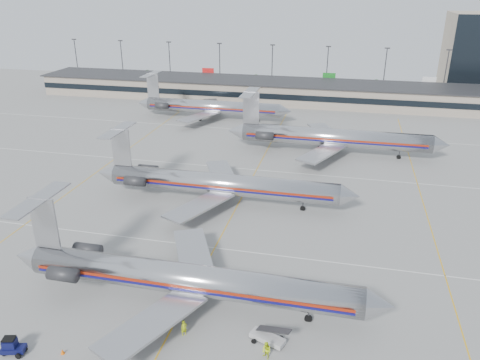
% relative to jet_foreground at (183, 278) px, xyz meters
% --- Properties ---
extents(ground, '(260.00, 260.00, 0.00)m').
position_rel_jet_foreground_xyz_m(ground, '(0.16, 2.36, -3.37)').
color(ground, gray).
rests_on(ground, ground).
extents(apron_markings, '(160.00, 0.15, 0.02)m').
position_rel_jet_foreground_xyz_m(apron_markings, '(0.16, 12.36, -3.36)').
color(apron_markings, silver).
rests_on(apron_markings, ground).
extents(terminal, '(162.00, 17.00, 6.25)m').
position_rel_jet_foreground_xyz_m(terminal, '(0.16, 100.33, -0.21)').
color(terminal, gray).
rests_on(terminal, ground).
extents(light_mast_row, '(163.60, 0.40, 15.28)m').
position_rel_jet_foreground_xyz_m(light_mast_row, '(0.16, 114.36, 5.21)').
color(light_mast_row, '#38383D').
rests_on(light_mast_row, ground).
extents(jet_foreground, '(44.35, 26.11, 11.61)m').
position_rel_jet_foreground_xyz_m(jet_foreground, '(0.00, 0.00, 0.00)').
color(jet_foreground, '#B8B8BC').
rests_on(jet_foreground, ground).
extents(jet_second_row, '(44.53, 26.22, 11.66)m').
position_rel_jet_foreground_xyz_m(jet_second_row, '(-3.44, 26.68, 0.01)').
color(jet_second_row, '#B8B8BC').
rests_on(jet_second_row, ground).
extents(jet_third_row, '(46.30, 28.48, 12.66)m').
position_rel_jet_foreground_xyz_m(jet_third_row, '(13.40, 55.18, 0.31)').
color(jet_third_row, '#B8B8BC').
rests_on(jet_third_row, ground).
extents(jet_back_row, '(42.52, 26.15, 11.63)m').
position_rel_jet_foreground_xyz_m(jet_back_row, '(-19.33, 75.89, 0.01)').
color(jet_back_row, '#B8B8BC').
rests_on(jet_back_row, ground).
extents(tug_left, '(2.47, 1.65, 1.84)m').
position_rel_jet_foreground_xyz_m(tug_left, '(-13.89, -11.38, -2.53)').
color(tug_left, '#0A0C37').
rests_on(tug_left, ground).
extents(belt_loader, '(4.46, 2.52, 2.28)m').
position_rel_jet_foreground_xyz_m(belt_loader, '(10.51, -4.10, -2.76)').
color(belt_loader, '#ABABAB').
rests_on(belt_loader, ground).
extents(ramp_worker_near, '(0.76, 0.76, 1.78)m').
position_rel_jet_foreground_xyz_m(ramp_worker_near, '(1.79, -5.06, -2.48)').
color(ramp_worker_near, '#AAC012').
rests_on(ramp_worker_near, ground).
extents(ramp_worker_far, '(1.17, 1.12, 1.91)m').
position_rel_jet_foreground_xyz_m(ramp_worker_far, '(10.71, -6.39, -2.41)').
color(ramp_worker_far, '#CCEB16').
rests_on(ramp_worker_far, ground).
extents(cone_left, '(0.54, 0.54, 0.56)m').
position_rel_jet_foreground_xyz_m(cone_left, '(-9.06, -10.35, -3.09)').
color(cone_left, '#F86208').
rests_on(cone_left, ground).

